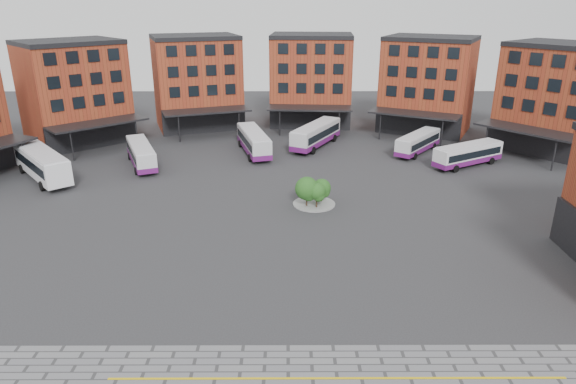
{
  "coord_description": "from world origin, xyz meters",
  "views": [
    {
      "loc": [
        -0.87,
        -37.34,
        20.29
      ],
      "look_at": [
        -0.73,
        5.18,
        4.0
      ],
      "focal_mm": 32.0,
      "sensor_mm": 36.0,
      "label": 1
    }
  ],
  "objects_px": {
    "bus_b": "(141,154)",
    "bus_d": "(316,134)",
    "bus_f": "(468,154)",
    "tree_island": "(313,191)",
    "bus_e": "(418,142)",
    "bus_c": "(254,141)",
    "bus_a": "(42,162)"
  },
  "relations": [
    {
      "from": "bus_b",
      "to": "bus_d",
      "type": "relative_size",
      "value": 0.91
    },
    {
      "from": "bus_d",
      "to": "bus_f",
      "type": "height_order",
      "value": "bus_d"
    },
    {
      "from": "tree_island",
      "to": "bus_d",
      "type": "relative_size",
      "value": 0.38
    },
    {
      "from": "bus_d",
      "to": "bus_e",
      "type": "distance_m",
      "value": 14.22
    },
    {
      "from": "bus_b",
      "to": "bus_f",
      "type": "height_order",
      "value": "bus_b"
    },
    {
      "from": "tree_island",
      "to": "bus_c",
      "type": "height_order",
      "value": "tree_island"
    },
    {
      "from": "tree_island",
      "to": "bus_e",
      "type": "relative_size",
      "value": 0.48
    },
    {
      "from": "bus_c",
      "to": "bus_d",
      "type": "height_order",
      "value": "bus_d"
    },
    {
      "from": "bus_b",
      "to": "bus_f",
      "type": "relative_size",
      "value": 1.06
    },
    {
      "from": "bus_a",
      "to": "bus_f",
      "type": "distance_m",
      "value": 51.92
    },
    {
      "from": "bus_b",
      "to": "bus_e",
      "type": "distance_m",
      "value": 36.93
    },
    {
      "from": "tree_island",
      "to": "bus_a",
      "type": "relative_size",
      "value": 0.39
    },
    {
      "from": "bus_a",
      "to": "bus_d",
      "type": "bearing_deg",
      "value": -17.35
    },
    {
      "from": "bus_c",
      "to": "bus_e",
      "type": "distance_m",
      "value": 22.56
    },
    {
      "from": "bus_c",
      "to": "bus_e",
      "type": "xyz_separation_m",
      "value": [
        22.56,
        0.16,
        -0.23
      ]
    },
    {
      "from": "bus_a",
      "to": "bus_c",
      "type": "distance_m",
      "value": 26.39
    },
    {
      "from": "bus_b",
      "to": "bus_e",
      "type": "relative_size",
      "value": 1.16
    },
    {
      "from": "tree_island",
      "to": "bus_e",
      "type": "xyz_separation_m",
      "value": [
        15.31,
        19.1,
        -0.15
      ]
    },
    {
      "from": "bus_a",
      "to": "bus_f",
      "type": "bearing_deg",
      "value": -34.96
    },
    {
      "from": "bus_f",
      "to": "bus_c",
      "type": "bearing_deg",
      "value": -131.51
    },
    {
      "from": "tree_island",
      "to": "bus_a",
      "type": "bearing_deg",
      "value": 165.07
    },
    {
      "from": "bus_b",
      "to": "bus_e",
      "type": "height_order",
      "value": "bus_b"
    },
    {
      "from": "bus_a",
      "to": "bus_e",
      "type": "height_order",
      "value": "bus_a"
    },
    {
      "from": "bus_d",
      "to": "bus_f",
      "type": "relative_size",
      "value": 1.16
    },
    {
      "from": "bus_b",
      "to": "bus_f",
      "type": "xyz_separation_m",
      "value": [
        41.44,
        -0.16,
        -0.04
      ]
    },
    {
      "from": "bus_c",
      "to": "bus_d",
      "type": "relative_size",
      "value": 1.0
    },
    {
      "from": "bus_c",
      "to": "bus_d",
      "type": "xyz_separation_m",
      "value": [
        8.72,
        3.43,
        0.05
      ]
    },
    {
      "from": "bus_e",
      "to": "bus_b",
      "type": "bearing_deg",
      "value": -133.15
    },
    {
      "from": "bus_a",
      "to": "bus_e",
      "type": "xyz_separation_m",
      "value": [
        46.74,
        10.72,
        -0.58
      ]
    },
    {
      "from": "bus_c",
      "to": "bus_f",
      "type": "xyz_separation_m",
      "value": [
        27.51,
        -5.66,
        -0.17
      ]
    },
    {
      "from": "bus_a",
      "to": "bus_f",
      "type": "height_order",
      "value": "bus_a"
    },
    {
      "from": "tree_island",
      "to": "bus_d",
      "type": "bearing_deg",
      "value": 86.23
    }
  ]
}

